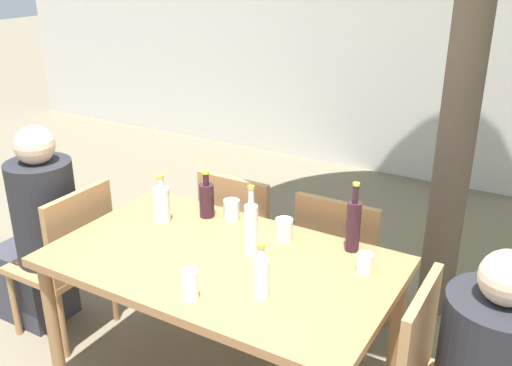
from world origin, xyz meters
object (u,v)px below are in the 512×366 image
at_px(drinking_glass_2, 284,230).
at_px(wine_bottle_0, 207,199).
at_px(dining_table_front, 222,274).
at_px(person_seated_0, 39,238).
at_px(water_bottle_1, 261,277).
at_px(patio_chair_2, 244,234).
at_px(drinking_glass_3, 190,285).
at_px(patio_chair_0, 69,255).
at_px(water_bottle_3, 162,203).
at_px(water_bottle_4, 251,228).
at_px(drinking_glass_0, 232,210).
at_px(drinking_glass_1, 365,263).
at_px(patio_chair_3, 342,261).
at_px(wine_bottle_2, 353,224).

bearing_deg(drinking_glass_2, wine_bottle_0, 175.81).
height_order(dining_table_front, drinking_glass_2, drinking_glass_2).
distance_m(person_seated_0, water_bottle_1, 1.56).
bearing_deg(drinking_glass_2, person_seated_0, -168.33).
relative_size(patio_chair_2, drinking_glass_3, 7.23).
bearing_deg(patio_chair_2, patio_chair_0, 44.72).
distance_m(dining_table_front, person_seated_0, 1.23).
distance_m(patio_chair_0, water_bottle_3, 0.66).
bearing_deg(water_bottle_4, patio_chair_2, 124.33).
xyz_separation_m(dining_table_front, person_seated_0, (-1.22, -0.00, -0.15)).
xyz_separation_m(drinking_glass_0, drinking_glass_1, (0.75, -0.14, -0.01)).
bearing_deg(patio_chair_2, patio_chair_3, -180.00).
relative_size(dining_table_front, water_bottle_4, 4.67).
bearing_deg(patio_chair_0, water_bottle_1, 82.41).
bearing_deg(drinking_glass_0, wine_bottle_0, -166.25).
bearing_deg(patio_chair_0, person_seated_0, -90.00).
height_order(person_seated_0, drinking_glass_3, person_seated_0).
relative_size(patio_chair_3, wine_bottle_2, 2.70).
height_order(water_bottle_4, drinking_glass_3, water_bottle_4).
xyz_separation_m(water_bottle_3, drinking_glass_0, (0.29, 0.19, -0.04)).
distance_m(dining_table_front, water_bottle_3, 0.52).
height_order(patio_chair_3, wine_bottle_2, wine_bottle_2).
bearing_deg(drinking_glass_1, wine_bottle_2, 127.69).
xyz_separation_m(water_bottle_4, drinking_glass_0, (-0.26, 0.25, -0.07)).
xyz_separation_m(patio_chair_2, person_seated_0, (-0.92, -0.68, 0.04)).
bearing_deg(patio_chair_0, drinking_glass_2, 103.94).
bearing_deg(drinking_glass_1, drinking_glass_3, -133.94).
distance_m(patio_chair_0, drinking_glass_3, 1.15).
distance_m(patio_chair_2, wine_bottle_2, 0.92).
relative_size(dining_table_front, wine_bottle_0, 6.20).
xyz_separation_m(patio_chair_0, drinking_glass_2, (1.15, 0.28, 0.32)).
height_order(patio_chair_0, wine_bottle_2, wine_bottle_2).
relative_size(patio_chair_3, drinking_glass_3, 7.23).
xyz_separation_m(patio_chair_0, water_bottle_4, (1.08, 0.10, 0.39)).
height_order(patio_chair_2, patio_chair_3, same).
distance_m(wine_bottle_2, drinking_glass_1, 0.21).
xyz_separation_m(patio_chair_0, person_seated_0, (-0.23, -0.00, 0.04)).
bearing_deg(dining_table_front, water_bottle_1, -29.87).
distance_m(patio_chair_0, person_seated_0, 0.23).
relative_size(wine_bottle_0, water_bottle_4, 0.75).
bearing_deg(patio_chair_0, dining_table_front, 90.00).
distance_m(patio_chair_2, drinking_glass_0, 0.48).
height_order(dining_table_front, drinking_glass_0, drinking_glass_0).
relative_size(wine_bottle_0, wine_bottle_2, 0.75).
bearing_deg(patio_chair_2, drinking_glass_1, 151.98).
distance_m(drinking_glass_1, drinking_glass_2, 0.43).
height_order(wine_bottle_0, wine_bottle_2, wine_bottle_2).
distance_m(wine_bottle_2, drinking_glass_0, 0.64).
relative_size(patio_chair_3, water_bottle_4, 2.73).
relative_size(wine_bottle_0, water_bottle_3, 0.99).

